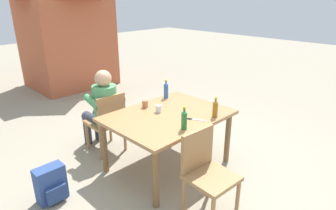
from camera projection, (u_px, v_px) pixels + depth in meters
ground_plane at (168, 166)px, 3.77m from camera, size 24.00×24.00×0.00m
dining_table at (168, 121)px, 3.54m from camera, size 1.44×1.08×0.73m
chair_far_left at (108, 120)px, 3.94m from camera, size 0.46×0.46×0.87m
chair_near_left at (206, 169)px, 2.83m from camera, size 0.47×0.47×0.87m
person_in_white_shirt at (102, 106)px, 3.95m from camera, size 0.47×0.61×1.18m
bottle_amber at (215, 108)px, 3.40m from camera, size 0.06×0.06×0.25m
bottle_blue at (166, 90)px, 4.03m from camera, size 0.06×0.06×0.27m
bottle_green at (184, 119)px, 3.09m from camera, size 0.06×0.06×0.26m
cup_glass at (158, 109)px, 3.56m from camera, size 0.07×0.07×0.09m
cup_terracotta at (145, 104)px, 3.71m from camera, size 0.07×0.07×0.10m
table_knife at (194, 119)px, 3.35m from camera, size 0.13×0.22×0.01m
backpack_by_near_side at (51, 185)px, 3.08m from camera, size 0.30×0.22×0.40m
brick_kiosk at (66, 29)px, 6.74m from camera, size 2.05×1.77×2.55m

